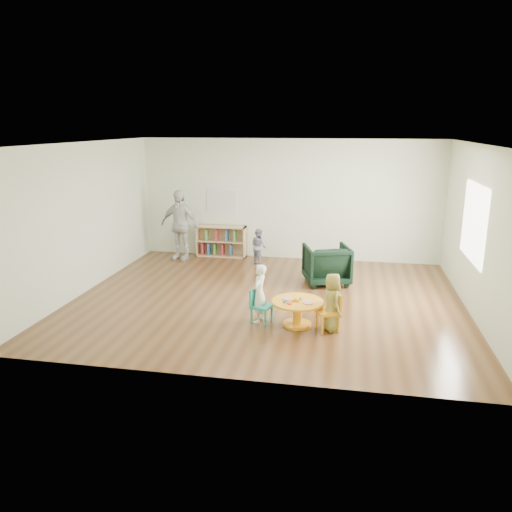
# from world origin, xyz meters

# --- Properties ---
(room) EXTENTS (7.10, 7.00, 2.80)m
(room) POSITION_xyz_m (0.01, 0.00, 1.89)
(room) COLOR #54331A
(room) RESTS_ON ground
(activity_table) EXTENTS (0.82, 0.82, 0.45)m
(activity_table) POSITION_xyz_m (0.67, -1.11, 0.29)
(activity_table) COLOR #F9A314
(activity_table) RESTS_ON ground
(kid_chair_left) EXTENTS (0.38, 0.38, 0.57)m
(kid_chair_left) POSITION_xyz_m (0.05, -1.11, 0.31)
(kid_chair_left) COLOR teal
(kid_chair_left) RESTS_ON ground
(kid_chair_right) EXTENTS (0.43, 0.43, 0.61)m
(kid_chair_right) POSITION_xyz_m (1.19, -1.20, 0.33)
(kid_chair_right) COLOR #F9A314
(kid_chair_right) RESTS_ON ground
(bookshelf) EXTENTS (1.20, 0.30, 0.75)m
(bookshelf) POSITION_xyz_m (-1.61, 2.86, 0.37)
(bookshelf) COLOR tan
(bookshelf) RESTS_ON ground
(alphabet_poster) EXTENTS (0.74, 0.01, 0.54)m
(alphabet_poster) POSITION_xyz_m (-1.60, 2.98, 1.35)
(alphabet_poster) COLOR white
(alphabet_poster) RESTS_ON ground
(armchair) EXTENTS (1.06, 1.07, 0.79)m
(armchair) POSITION_xyz_m (1.01, 1.16, 0.39)
(armchair) COLOR black
(armchair) RESTS_ON ground
(child_left) EXTENTS (0.29, 0.39, 0.96)m
(child_left) POSITION_xyz_m (0.04, -1.07, 0.48)
(child_left) COLOR white
(child_left) RESTS_ON ground
(child_right) EXTENTS (0.45, 0.53, 0.92)m
(child_right) POSITION_xyz_m (1.21, -1.20, 0.46)
(child_right) COLOR yellow
(child_right) RESTS_ON ground
(toddler) EXTENTS (0.51, 0.51, 0.83)m
(toddler) POSITION_xyz_m (-0.59, 2.34, 0.41)
(toddler) COLOR #1D1C48
(toddler) RESTS_ON ground
(adult_caretaker) EXTENTS (1.02, 0.55, 1.65)m
(adult_caretaker) POSITION_xyz_m (-2.49, 2.41, 0.82)
(adult_caretaker) COLOR silver
(adult_caretaker) RESTS_ON ground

